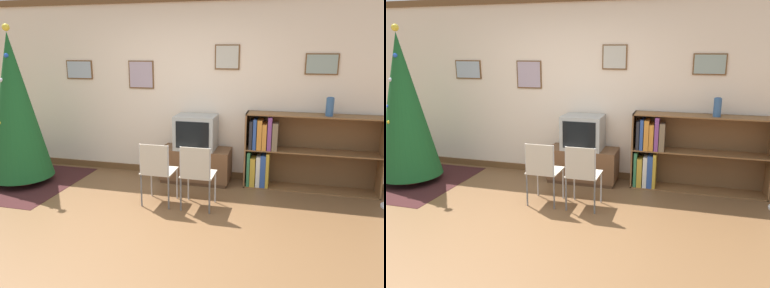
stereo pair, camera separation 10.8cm
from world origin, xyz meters
TOP-DOWN VIEW (x-y plane):
  - ground_plane at (0.00, 0.00)m, footprint 24.00×24.00m
  - wall_back at (-0.00, 2.17)m, footprint 8.53×0.11m
  - area_rug at (-2.26, 1.16)m, footprint 1.52×1.70m
  - christmas_tree at (-2.26, 1.16)m, footprint 0.91×0.91m
  - tv_console at (0.23, 1.87)m, footprint 1.02×0.47m
  - television at (0.23, 1.87)m, footprint 0.59×0.45m
  - folding_chair_left at (-0.03, 0.88)m, footprint 0.40×0.40m
  - folding_chair_right at (0.49, 0.88)m, footprint 0.40×0.40m
  - bookshelf at (1.55, 1.94)m, footprint 1.83×0.36m
  - vase at (2.05, 1.89)m, footprint 0.10×0.10m

SIDE VIEW (x-z plane):
  - ground_plane at x=0.00m, z-range 0.00..0.00m
  - area_rug at x=-2.26m, z-range 0.00..0.01m
  - tv_console at x=0.23m, z-range 0.00..0.51m
  - folding_chair_left at x=-0.03m, z-range 0.06..0.88m
  - folding_chair_right at x=0.49m, z-range 0.06..0.88m
  - bookshelf at x=1.55m, z-range -0.01..1.07m
  - television at x=0.23m, z-range 0.51..1.01m
  - christmas_tree at x=-2.26m, z-range 0.00..2.27m
  - vase at x=2.05m, z-range 1.08..1.33m
  - wall_back at x=0.00m, z-range 0.00..2.70m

